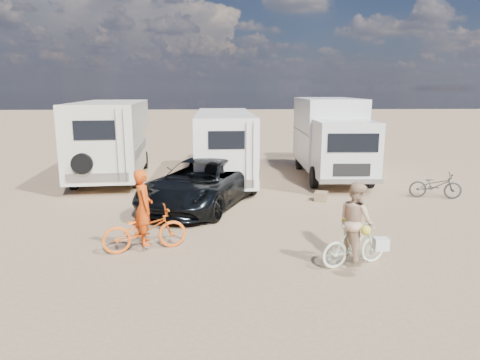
{
  "coord_description": "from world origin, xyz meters",
  "views": [
    {
      "loc": [
        -0.62,
        -11.04,
        3.82
      ],
      "look_at": [
        -0.1,
        0.83,
        1.3
      ],
      "focal_mm": 32.38,
      "sensor_mm": 36.0,
      "label": 1
    }
  ],
  "objects_px": {
    "bike_man": "(145,230)",
    "rider_man": "(144,214)",
    "box_truck": "(332,139)",
    "cooler": "(220,191)",
    "bike_parked": "(435,185)",
    "dark_suv": "(202,183)",
    "crate": "(321,196)",
    "rv_main": "(224,147)",
    "rider_woman": "(355,229)",
    "bike_woman": "(354,245)",
    "rv_left": "(112,140)"
  },
  "relations": [
    {
      "from": "bike_man",
      "to": "bike_parked",
      "type": "xyz_separation_m",
      "value": [
        9.41,
        4.66,
        -0.06
      ]
    },
    {
      "from": "rv_left",
      "to": "bike_woman",
      "type": "distance_m",
      "value": 12.54
    },
    {
      "from": "box_truck",
      "to": "bike_woman",
      "type": "distance_m",
      "value": 9.79
    },
    {
      "from": "rv_left",
      "to": "box_truck",
      "type": "xyz_separation_m",
      "value": [
        9.45,
        -0.39,
        0.06
      ]
    },
    {
      "from": "rv_main",
      "to": "rv_left",
      "type": "xyz_separation_m",
      "value": [
        -4.82,
        0.72,
        0.21
      ]
    },
    {
      "from": "rv_main",
      "to": "rider_man",
      "type": "relative_size",
      "value": 4.06
    },
    {
      "from": "rv_left",
      "to": "bike_parked",
      "type": "relative_size",
      "value": 4.01
    },
    {
      "from": "bike_man",
      "to": "bike_woman",
      "type": "height_order",
      "value": "bike_man"
    },
    {
      "from": "bike_woman",
      "to": "crate",
      "type": "height_order",
      "value": "bike_woman"
    },
    {
      "from": "bike_woman",
      "to": "crate",
      "type": "relative_size",
      "value": 3.96
    },
    {
      "from": "dark_suv",
      "to": "rider_woman",
      "type": "xyz_separation_m",
      "value": [
        3.54,
        -5.17,
        0.08
      ]
    },
    {
      "from": "rv_left",
      "to": "rider_man",
      "type": "distance_m",
      "value": 9.27
    },
    {
      "from": "bike_woman",
      "to": "rider_man",
      "type": "height_order",
      "value": "rider_man"
    },
    {
      "from": "rider_woman",
      "to": "crate",
      "type": "relative_size",
      "value": 4.19
    },
    {
      "from": "bike_parked",
      "to": "cooler",
      "type": "distance_m",
      "value": 7.65
    },
    {
      "from": "bike_woman",
      "to": "rider_man",
      "type": "xyz_separation_m",
      "value": [
        -4.73,
        1.13,
        0.42
      ]
    },
    {
      "from": "box_truck",
      "to": "rv_main",
      "type": "bearing_deg",
      "value": -174.06
    },
    {
      "from": "bike_man",
      "to": "dark_suv",
      "type": "bearing_deg",
      "value": -34.71
    },
    {
      "from": "rider_woman",
      "to": "bike_parked",
      "type": "bearing_deg",
      "value": -57.18
    },
    {
      "from": "rv_main",
      "to": "rider_man",
      "type": "height_order",
      "value": "rv_main"
    },
    {
      "from": "rv_main",
      "to": "bike_parked",
      "type": "relative_size",
      "value": 4.16
    },
    {
      "from": "rider_man",
      "to": "bike_parked",
      "type": "height_order",
      "value": "rider_man"
    },
    {
      "from": "bike_man",
      "to": "bike_woman",
      "type": "bearing_deg",
      "value": -121.71
    },
    {
      "from": "box_truck",
      "to": "rider_man",
      "type": "bearing_deg",
      "value": -126.32
    },
    {
      "from": "crate",
      "to": "rv_main",
      "type": "bearing_deg",
      "value": 132.37
    },
    {
      "from": "bike_man",
      "to": "rider_woman",
      "type": "height_order",
      "value": "rider_woman"
    },
    {
      "from": "box_truck",
      "to": "cooler",
      "type": "bearing_deg",
      "value": -143.64
    },
    {
      "from": "rv_main",
      "to": "bike_man",
      "type": "relative_size",
      "value": 3.68
    },
    {
      "from": "rider_man",
      "to": "cooler",
      "type": "relative_size",
      "value": 3.21
    },
    {
      "from": "rv_left",
      "to": "rider_man",
      "type": "bearing_deg",
      "value": -76.94
    },
    {
      "from": "cooler",
      "to": "rv_main",
      "type": "bearing_deg",
      "value": 82.46
    },
    {
      "from": "bike_woman",
      "to": "cooler",
      "type": "relative_size",
      "value": 2.86
    },
    {
      "from": "dark_suv",
      "to": "rider_man",
      "type": "xyz_separation_m",
      "value": [
        -1.19,
        -4.03,
        0.13
      ]
    },
    {
      "from": "dark_suv",
      "to": "rider_woman",
      "type": "relative_size",
      "value": 3.26
    },
    {
      "from": "bike_woman",
      "to": "bike_parked",
      "type": "xyz_separation_m",
      "value": [
        4.68,
        5.8,
        -0.02
      ]
    },
    {
      "from": "crate",
      "to": "cooler",
      "type": "bearing_deg",
      "value": 169.7
    },
    {
      "from": "bike_man",
      "to": "rider_man",
      "type": "xyz_separation_m",
      "value": [
        0.0,
        0.0,
        0.38
      ]
    },
    {
      "from": "rv_left",
      "to": "crate",
      "type": "bearing_deg",
      "value": -33.05
    },
    {
      "from": "rv_main",
      "to": "bike_woman",
      "type": "height_order",
      "value": "rv_main"
    },
    {
      "from": "rv_left",
      "to": "rider_woman",
      "type": "height_order",
      "value": "rv_left"
    },
    {
      "from": "bike_parked",
      "to": "crate",
      "type": "xyz_separation_m",
      "value": [
        -4.13,
        -0.23,
        -0.3
      ]
    },
    {
      "from": "bike_parked",
      "to": "cooler",
      "type": "height_order",
      "value": "bike_parked"
    },
    {
      "from": "bike_parked",
      "to": "cooler",
      "type": "relative_size",
      "value": 3.14
    },
    {
      "from": "crate",
      "to": "dark_suv",
      "type": "bearing_deg",
      "value": -174.35
    },
    {
      "from": "dark_suv",
      "to": "bike_woman",
      "type": "xyz_separation_m",
      "value": [
        3.54,
        -5.17,
        -0.29
      ]
    },
    {
      "from": "bike_parked",
      "to": "box_truck",
      "type": "bearing_deg",
      "value": 50.55
    },
    {
      "from": "rv_left",
      "to": "cooler",
      "type": "distance_m",
      "value": 6.09
    },
    {
      "from": "bike_parked",
      "to": "bike_woman",
      "type": "bearing_deg",
      "value": 154.66
    },
    {
      "from": "rv_left",
      "to": "cooler",
      "type": "height_order",
      "value": "rv_left"
    },
    {
      "from": "rider_woman",
      "to": "rider_man",
      "type": "bearing_deg",
      "value": 58.26
    }
  ]
}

